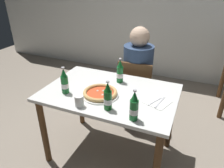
{
  "coord_description": "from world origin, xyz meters",
  "views": [
    {
      "loc": [
        0.67,
        -1.53,
        1.68
      ],
      "look_at": [
        0.0,
        0.05,
        0.8
      ],
      "focal_mm": 33.72,
      "sensor_mm": 36.0,
      "label": 1
    }
  ],
  "objects": [
    {
      "name": "diner_seated",
      "position": [
        0.07,
        0.66,
        0.58
      ],
      "size": [
        0.34,
        0.34,
        1.21
      ],
      "color": "#2D3342",
      "rests_on": "ground_plane"
    },
    {
      "name": "beer_bottle_center",
      "position": [
        0.33,
        -0.32,
        0.85
      ],
      "size": [
        0.07,
        0.07,
        0.25
      ],
      "color": "#196B2D",
      "rests_on": "dining_table_main"
    },
    {
      "name": "back_wall_tiled",
      "position": [
        0.0,
        2.2,
        1.3
      ],
      "size": [
        7.0,
        0.1,
        2.6
      ],
      "primitive_type": "cube",
      "color": "white",
      "rests_on": "ground_plane"
    },
    {
      "name": "paper_cup",
      "position": [
        -0.13,
        -0.32,
        0.8
      ],
      "size": [
        0.07,
        0.07,
        0.09
      ],
      "primitive_type": "cylinder",
      "color": "white",
      "rests_on": "dining_table_main"
    },
    {
      "name": "beer_bottle_extra",
      "position": [
        0.1,
        -0.27,
        0.85
      ],
      "size": [
        0.07,
        0.07,
        0.25
      ],
      "color": "#14591E",
      "rests_on": "dining_table_main"
    },
    {
      "name": "dining_table_main",
      "position": [
        0.0,
        0.0,
        0.64
      ],
      "size": [
        1.2,
        0.8,
        0.75
      ],
      "color": "silver",
      "rests_on": "ground_plane"
    },
    {
      "name": "pizza_margherita_near",
      "position": [
        -0.05,
        -0.1,
        0.77
      ],
      "size": [
        0.33,
        0.33,
        0.04
      ],
      "color": "white",
      "rests_on": "dining_table_main"
    },
    {
      "name": "chair_behind_table",
      "position": [
        0.07,
        0.61,
        0.48
      ],
      "size": [
        0.42,
        0.42,
        0.85
      ],
      "rotation": [
        0.0,
        0.0,
        3.2
      ],
      "color": "brown",
      "rests_on": "ground_plane"
    },
    {
      "name": "beer_bottle_right",
      "position": [
        0.01,
        0.21,
        0.85
      ],
      "size": [
        0.07,
        0.07,
        0.25
      ],
      "color": "#196B2D",
      "rests_on": "dining_table_main"
    },
    {
      "name": "ground_plane",
      "position": [
        0.0,
        0.0,
        0.0
      ],
      "size": [
        8.0,
        8.0,
        0.0
      ],
      "primitive_type": "plane",
      "color": "gray"
    },
    {
      "name": "napkin_with_cutlery",
      "position": [
        0.44,
        -0.02,
        0.75
      ],
      "size": [
        0.23,
        0.23,
        0.01
      ],
      "color": "white",
      "rests_on": "dining_table_main"
    },
    {
      "name": "beer_bottle_left",
      "position": [
        -0.36,
        -0.18,
        0.85
      ],
      "size": [
        0.07,
        0.07,
        0.25
      ],
      "color": "#196B2D",
      "rests_on": "dining_table_main"
    }
  ]
}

